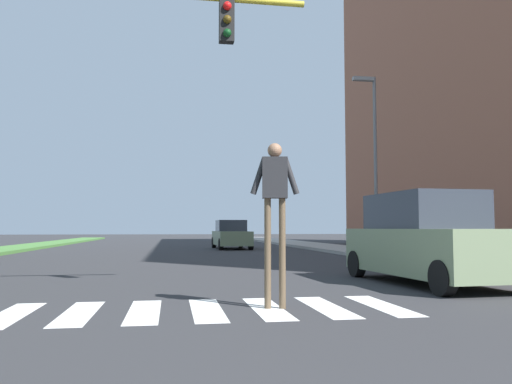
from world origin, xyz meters
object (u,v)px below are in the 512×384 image
(street_lamp_right, at_px, (373,148))
(sedan_midblock, at_px, (231,235))
(pedestrian_performer, at_px, (275,197))
(suv_crossing, at_px, (427,240))

(street_lamp_right, relative_size, sedan_midblock, 1.70)
(pedestrian_performer, bearing_deg, sedan_midblock, 85.10)
(pedestrian_performer, bearing_deg, suv_crossing, 35.58)
(sedan_midblock, bearing_deg, suv_crossing, -83.89)
(suv_crossing, distance_m, sedan_midblock, 19.31)
(street_lamp_right, height_order, sedan_midblock, street_lamp_right)
(suv_crossing, xyz_separation_m, sedan_midblock, (-2.06, 19.20, -0.16))
(suv_crossing, height_order, sedan_midblock, suv_crossing)
(pedestrian_performer, xyz_separation_m, suv_crossing, (3.94, 2.82, -0.73))
(street_lamp_right, relative_size, suv_crossing, 1.59)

